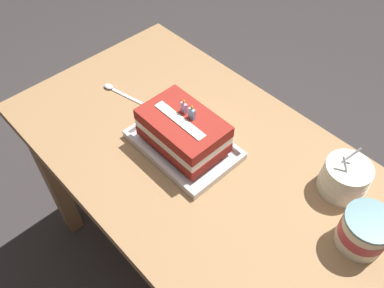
{
  "coord_description": "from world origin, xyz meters",
  "views": [
    {
      "loc": [
        0.5,
        -0.5,
        1.63
      ],
      "look_at": [
        -0.03,
        -0.01,
        0.79
      ],
      "focal_mm": 37.26,
      "sensor_mm": 36.0,
      "label": 1
    }
  ],
  "objects_px": {
    "serving_spoon_near_tray": "(114,89)",
    "ice_cream_tub": "(364,231)",
    "bowl_stack": "(345,178)",
    "foil_tray": "(183,146)",
    "birthday_cake": "(183,131)"
  },
  "relations": [
    {
      "from": "birthday_cake",
      "to": "ice_cream_tub",
      "type": "bearing_deg",
      "value": 11.83
    },
    {
      "from": "foil_tray",
      "to": "serving_spoon_near_tray",
      "type": "height_order",
      "value": "foil_tray"
    },
    {
      "from": "foil_tray",
      "to": "birthday_cake",
      "type": "bearing_deg",
      "value": 90.0
    },
    {
      "from": "birthday_cake",
      "to": "serving_spoon_near_tray",
      "type": "distance_m",
      "value": 0.34
    },
    {
      "from": "foil_tray",
      "to": "ice_cream_tub",
      "type": "xyz_separation_m",
      "value": [
        0.5,
        0.1,
        0.04
      ]
    },
    {
      "from": "bowl_stack",
      "to": "serving_spoon_near_tray",
      "type": "bearing_deg",
      "value": -163.79
    },
    {
      "from": "ice_cream_tub",
      "to": "foil_tray",
      "type": "bearing_deg",
      "value": -168.16
    },
    {
      "from": "serving_spoon_near_tray",
      "to": "foil_tray",
      "type": "bearing_deg",
      "value": 0.25
    },
    {
      "from": "ice_cream_tub",
      "to": "serving_spoon_near_tray",
      "type": "height_order",
      "value": "ice_cream_tub"
    },
    {
      "from": "serving_spoon_near_tray",
      "to": "ice_cream_tub",
      "type": "bearing_deg",
      "value": 7.26
    },
    {
      "from": "foil_tray",
      "to": "ice_cream_tub",
      "type": "bearing_deg",
      "value": 11.84
    },
    {
      "from": "foil_tray",
      "to": "birthday_cake",
      "type": "distance_m",
      "value": 0.06
    },
    {
      "from": "birthday_cake",
      "to": "foil_tray",
      "type": "bearing_deg",
      "value": -90.0
    },
    {
      "from": "bowl_stack",
      "to": "ice_cream_tub",
      "type": "distance_m",
      "value": 0.15
    },
    {
      "from": "foil_tray",
      "to": "bowl_stack",
      "type": "bearing_deg",
      "value": 28.36
    }
  ]
}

